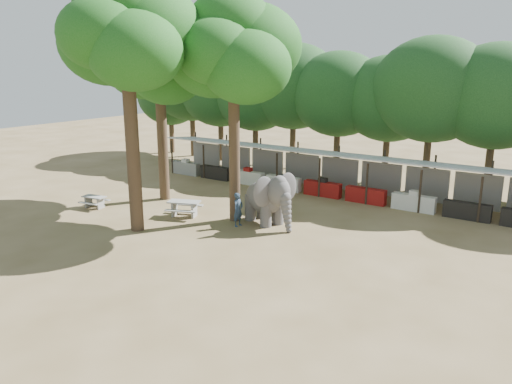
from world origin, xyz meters
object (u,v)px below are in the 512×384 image
Objects in this scene: yard_tree_back at (233,50)px; handler at (238,210)px; yard_tree_left at (159,59)px; picnic_table_far at (184,206)px; elephant at (269,198)px; yard_tree_center at (127,34)px; picnic_table_near at (94,200)px.

handler is at bearing -46.56° from yard_tree_back.
yard_tree_back is at bearing -9.46° from yard_tree_left.
picnic_table_far is (-2.47, -1.22, -7.99)m from yard_tree_back.
yard_tree_left is at bearing -164.80° from elephant.
yard_tree_left is 5.92m from yard_tree_center.
yard_tree_center reaches higher than picnic_table_far.
picnic_table_far is at bearing -141.27° from elephant.
yard_tree_center reaches higher than yard_tree_left.
picnic_table_near is at bearing -115.09° from yard_tree_left.
elephant is (4.96, 4.22, -7.87)m from yard_tree_center.
picnic_table_far is (0.53, 2.78, -8.66)m from yard_tree_center.
yard_tree_back is at bearing -152.86° from elephant.
yard_tree_center is at bearing -59.04° from yard_tree_left.
yard_tree_back reaches higher than yard_tree_left.
yard_tree_center is 5.04m from yard_tree_back.
picnic_table_near is 0.72× the size of picnic_table_far.
yard_tree_left is 8.84m from picnic_table_near.
picnic_table_near is (-9.76, -3.05, -0.90)m from elephant.
picnic_table_near is (-1.79, -3.83, -7.76)m from yard_tree_left.
picnic_table_far is at bearing -153.80° from yard_tree_back.
handler is (0.88, -0.93, -7.69)m from yard_tree_back.
elephant is at bearing 40.37° from yard_tree_center.
yard_tree_back is at bearing 10.28° from picnic_table_near.
yard_tree_left is 6.09m from yard_tree_back.
yard_tree_left is 8.71m from picnic_table_far.
picnic_table_near is at bearing 105.42° from handler.
yard_tree_back is at bearing 46.50° from handler.
yard_tree_left reaches higher than elephant.
yard_tree_center is 1.06× the size of yard_tree_back.
handler is at bearing 2.68° from picnic_table_near.
yard_tree_center is at bearing -126.86° from yard_tree_back.
yard_tree_back is (3.00, 4.00, -0.67)m from yard_tree_center.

